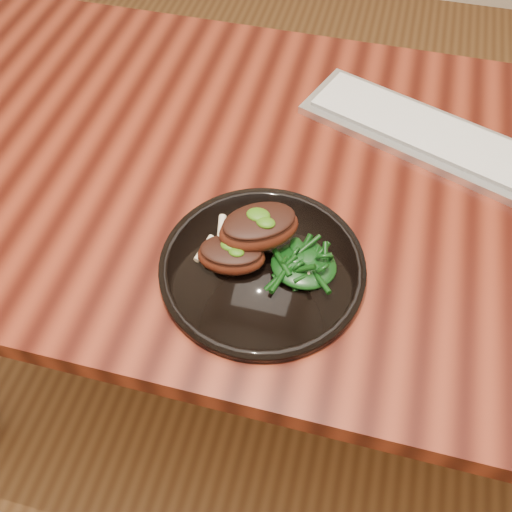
{
  "coord_description": "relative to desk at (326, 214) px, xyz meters",
  "views": [
    {
      "loc": [
        0.04,
        -0.65,
        1.42
      ],
      "look_at": [
        -0.08,
        -0.2,
        0.78
      ],
      "focal_mm": 40.0,
      "sensor_mm": 36.0,
      "label": 1
    }
  ],
  "objects": [
    {
      "name": "greens_heap",
      "position": [
        -0.01,
        -0.19,
        0.11
      ],
      "size": [
        0.09,
        0.09,
        0.03
      ],
      "color": "black",
      "rests_on": "plate"
    },
    {
      "name": "lamb_chop_back",
      "position": [
        -0.08,
        -0.17,
        0.14
      ],
      "size": [
        0.14,
        0.12,
        0.05
      ],
      "color": "#46190D",
      "rests_on": "plate"
    },
    {
      "name": "desk",
      "position": [
        0.0,
        0.0,
        0.0
      ],
      "size": [
        1.6,
        0.8,
        0.75
      ],
      "color": "black",
      "rests_on": "ground"
    },
    {
      "name": "herb_smear",
      "position": [
        -0.1,
        -0.14,
        0.1
      ],
      "size": [
        0.07,
        0.05,
        0.0
      ],
      "primitive_type": "ellipsoid",
      "color": "#1D4607",
      "rests_on": "plate"
    },
    {
      "name": "lamb_chop_front",
      "position": [
        -0.11,
        -0.21,
        0.12
      ],
      "size": [
        0.1,
        0.07,
        0.04
      ],
      "color": "#46190D",
      "rests_on": "plate"
    },
    {
      "name": "plate",
      "position": [
        -0.07,
        -0.2,
        0.09
      ],
      "size": [
        0.29,
        0.29,
        0.02
      ],
      "color": "black",
      "rests_on": "desk"
    },
    {
      "name": "keyboard",
      "position": [
        0.15,
        0.14,
        0.09
      ],
      "size": [
        0.47,
        0.29,
        0.02
      ],
      "color": "silver",
      "rests_on": "desk"
    }
  ]
}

